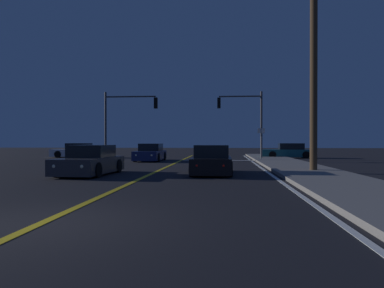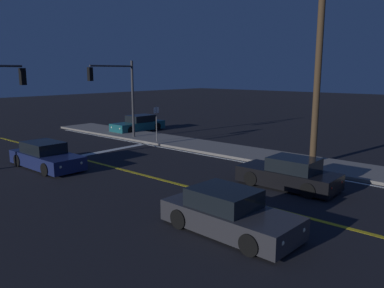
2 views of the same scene
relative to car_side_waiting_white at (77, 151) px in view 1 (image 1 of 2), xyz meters
The scene contains 14 objects.
ground_plane 29.11m from the car_side_waiting_white, 69.17° to the right, with size 160.00×160.00×0.00m, color black.
sidewalk_right 23.15m from the car_side_waiting_white, 40.25° to the right, with size 3.20×44.08×0.15m, color gray.
lane_line_center 18.20m from the car_side_waiting_white, 55.31° to the right, with size 0.20×41.63×0.01m, color gold.
lane_line_edge_right 21.78m from the car_side_waiting_white, 43.40° to the right, with size 0.16×41.63×0.01m, color white.
stop_bar 13.88m from the car_side_waiting_white, 17.69° to the right, with size 5.72×0.50×0.01m, color white.
car_side_waiting_white is the anchor object (origin of this frame).
car_lead_oncoming_teal 19.57m from the car_side_waiting_white, ahead, with size 4.75×1.88×1.34m.
car_distant_tail_charcoal 18.88m from the car_side_waiting_white, 66.11° to the right, with size 2.10×4.46×1.34m.
car_following_oncoming_navy 9.64m from the car_side_waiting_white, 33.46° to the right, with size 1.92×4.70×1.34m.
car_mid_block_black 21.11m from the car_side_waiting_white, 51.48° to the right, with size 1.86×4.33×1.34m.
traffic_signal_near_right 15.96m from the car_side_waiting_white, ahead, with size 3.81×0.28×5.73m.
traffic_signal_far_left 7.16m from the car_side_waiting_white, 31.20° to the right, with size 4.48×0.28×5.63m.
utility_pole_right 24.19m from the car_side_waiting_white, 40.73° to the right, with size 1.70×0.35×10.50m.
street_sign_corner 17.26m from the car_side_waiting_white, 15.88° to the right, with size 0.56×0.13×2.58m.
Camera 1 is at (3.33, -6.41, 1.51)m, focal length 34.72 mm.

